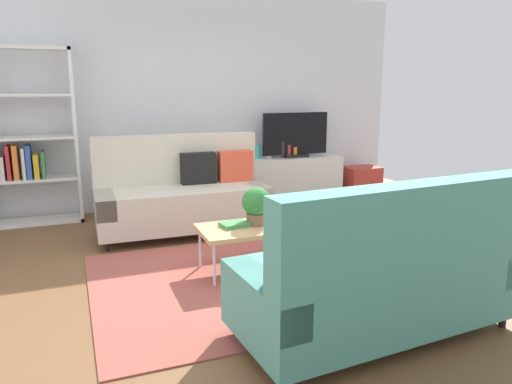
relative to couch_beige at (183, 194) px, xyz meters
name	(u,v)px	position (x,y,z in m)	size (l,w,h in m)	color
ground_plane	(257,272)	(0.33, -1.47, -0.45)	(7.68, 7.68, 0.00)	brown
wall_far	(183,101)	(0.33, 1.33, 1.00)	(6.40, 0.12, 2.90)	silver
area_rug	(263,277)	(0.33, -1.62, -0.44)	(2.90, 2.20, 0.01)	#9E4C42
couch_beige	(183,194)	(0.00, 0.00, 0.00)	(1.92, 0.88, 1.10)	beige
couch_green	(381,275)	(0.67, -2.84, -0.01)	(1.96, 0.98, 1.10)	teal
coffee_table	(260,228)	(0.38, -1.42, -0.05)	(1.10, 0.56, 0.42)	tan
tv_console	(294,178)	(1.88, 0.99, -0.13)	(1.40, 0.44, 0.64)	silver
tv	(295,136)	(1.88, 0.97, 0.51)	(1.00, 0.20, 0.64)	black
bookshelf	(26,144)	(-1.65, 1.01, 0.53)	(1.10, 0.36, 2.10)	white
storage_trunk	(361,181)	(2.98, 0.89, -0.23)	(0.52, 0.40, 0.44)	#B2382D
potted_plant	(256,204)	(0.37, -1.37, 0.16)	(0.27, 0.27, 0.34)	brown
table_book_0	(234,224)	(0.16, -1.36, -0.01)	(0.24, 0.18, 0.04)	#3F8C4C
vase_0	(256,152)	(1.30, 1.04, 0.29)	(0.12, 0.12, 0.20)	#33B29E
vase_1	(268,152)	(1.48, 1.04, 0.28)	(0.14, 0.14, 0.18)	silver
bottle_0	(283,150)	(1.68, 0.95, 0.31)	(0.05, 0.05, 0.23)	#262626
bottle_1	(289,151)	(1.77, 0.95, 0.29)	(0.05, 0.05, 0.18)	red
bottle_2	(295,152)	(1.87, 0.95, 0.27)	(0.06, 0.06, 0.15)	orange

